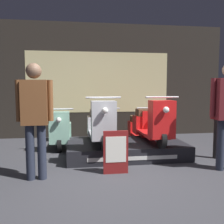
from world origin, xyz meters
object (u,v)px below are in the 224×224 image
at_px(scooter_backrow_1, 103,129).
at_px(person_left_browsing, 35,113).
at_px(scooter_backrow_0, 61,130).
at_px(street_bollard, 216,133).
at_px(scooter_display_right, 152,123).
at_px(scooter_backrow_2, 143,128).
at_px(scooter_display_left, 100,124).
at_px(price_sign_board, 116,152).

height_order(scooter_backrow_1, person_left_browsing, person_left_browsing).
bearing_deg(scooter_backrow_0, street_bollard, -26.26).
height_order(scooter_display_right, scooter_backrow_1, scooter_display_right).
distance_m(scooter_display_right, scooter_backrow_1, 1.47).
bearing_deg(person_left_browsing, scooter_backrow_2, 44.07).
bearing_deg(scooter_display_right, person_left_browsing, -153.68).
distance_m(scooter_display_left, scooter_backrow_1, 1.19).
distance_m(scooter_display_left, street_bollard, 2.30).
height_order(scooter_display_right, street_bollard, scooter_display_right).
bearing_deg(scooter_display_right, street_bollard, -18.03).
bearing_deg(scooter_backrow_2, scooter_backrow_0, 180.00).
bearing_deg(scooter_backrow_2, price_sign_board, -115.98).
distance_m(scooter_backrow_0, person_left_browsing, 2.30).
height_order(scooter_display_left, scooter_backrow_1, scooter_display_left).
bearing_deg(price_sign_board, person_left_browsing, -176.70).
xyz_separation_m(scooter_display_left, street_bollard, (2.26, -0.39, -0.17)).
relative_size(scooter_backrow_0, scooter_backrow_2, 1.00).
distance_m(scooter_display_right, price_sign_board, 1.38).
bearing_deg(scooter_display_left, price_sign_board, -81.29).
bearing_deg(street_bollard, scooter_display_right, 161.97).
distance_m(scooter_display_left, price_sign_board, 1.05).
bearing_deg(street_bollard, scooter_backrow_2, 125.02).
height_order(scooter_backrow_0, street_bollard, street_bollard).
bearing_deg(scooter_backrow_2, scooter_backrow_1, 180.00).
xyz_separation_m(scooter_display_right, scooter_backrow_1, (-0.89, 1.14, -0.29)).
bearing_deg(scooter_backrow_0, scooter_display_left, -53.70).
bearing_deg(scooter_backrow_2, scooter_display_left, -136.27).
bearing_deg(person_left_browsing, scooter_display_left, 44.44).
distance_m(scooter_backrow_1, scooter_backrow_2, 1.01).
xyz_separation_m(scooter_display_right, price_sign_board, (-0.91, -0.99, -0.32)).
relative_size(scooter_display_left, scooter_backrow_0, 1.00).
bearing_deg(scooter_backrow_1, scooter_display_left, -98.83).
bearing_deg(scooter_backrow_2, scooter_display_right, -96.27).
distance_m(scooter_backrow_0, scooter_backrow_1, 1.01).
distance_m(scooter_backrow_1, street_bollard, 2.59).
bearing_deg(scooter_display_left, street_bollard, -9.77).
bearing_deg(scooter_display_right, scooter_backrow_2, 83.73).
height_order(scooter_display_left, street_bollard, scooter_display_left).
bearing_deg(scooter_backrow_1, scooter_backrow_2, 0.00).
height_order(scooter_display_left, scooter_backrow_2, scooter_display_left).
distance_m(person_left_browsing, price_sign_board, 1.40).
xyz_separation_m(scooter_backrow_1, price_sign_board, (-0.02, -2.13, -0.03)).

